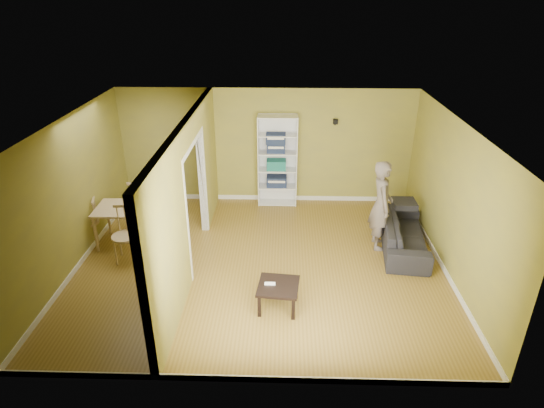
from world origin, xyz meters
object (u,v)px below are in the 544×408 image
Objects in this scene: chair_left at (88,221)px; chair_near at (125,235)px; dining_table at (128,211)px; coffee_table at (278,288)px; sofa at (405,230)px; bookshelf at (278,160)px; chair_far at (143,204)px; person at (382,198)px.

chair_near reaches higher than chair_left.
coffee_table is at bearing -33.59° from dining_table.
sofa is 3.25× the size of coffee_table.
dining_table is at bearing -145.71° from bookshelf.
sofa reaches higher than dining_table.
chair_near is 1.28m from chair_far.
sofa is at bearing 38.53° from coffee_table.
person is at bearing 74.70° from chair_left.
coffee_table is at bearing -88.74° from bookshelf.
person is 4.72m from chair_near.
chair_near is (-2.69, -2.56, -0.51)m from bookshelf.
sofa is 6.07m from chair_left.
chair_left is at bearing 54.40° from chair_far.
sofa is at bearing -168.74° from chair_far.
chair_far reaches higher than dining_table.
coffee_table is 3.49m from dining_table.
person is 3.30× the size of coffee_table.
bookshelf is 3.34× the size of coffee_table.
chair_left is at bearing -179.67° from dining_table.
bookshelf is at bearing 91.26° from coffee_table.
chair_far is at bearing 137.54° from coffee_table.
chair_far is at bearing 110.20° from chair_left.
chair_far is at bearing -154.89° from bookshelf.
chair_left reaches higher than sofa.
bookshelf is (-2.45, 1.96, 0.65)m from sofa.
coffee_table is at bearing 134.86° from person.
chair_far is at bearing 81.36° from person.
dining_table is 1.16× the size of chair_near.
chair_near is at bearing -79.37° from dining_table.
person is 4.75m from chair_far.
bookshelf is at bearing -136.07° from chair_far.
sofa is at bearing 2.43° from chair_near.
dining_table is at bearing 96.42° from chair_near.
chair_left is at bearing -152.06° from bookshelf.
person is at bearing -44.26° from bookshelf.
coffee_table is 0.68× the size of chair_left.
chair_far reaches higher than chair_left.
chair_left reaches higher than coffee_table.
chair_near is at bearing -136.46° from bookshelf.
bookshelf is 1.71× the size of dining_table.
person is 2.74m from bookshelf.
chair_far is (-0.03, 1.28, 0.00)m from chair_near.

